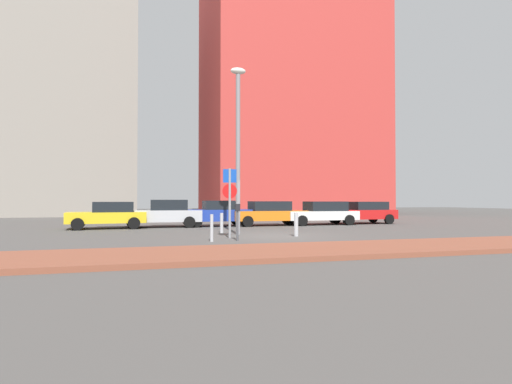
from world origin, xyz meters
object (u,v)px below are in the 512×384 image
(parked_car_yellow, at_px, (108,215))
(street_lamp, at_px, (238,137))
(parking_meter, at_px, (237,217))
(traffic_bollard_near, at_px, (296,224))
(parked_car_orange, at_px, (269,213))
(parked_car_white, at_px, (322,213))
(parked_car_red, at_px, (363,212))
(parked_car_blue, at_px, (218,213))
(traffic_bollard_mid, at_px, (222,223))
(parking_sign_post, at_px, (230,194))
(traffic_bollard_far, at_px, (212,228))
(parked_car_silver, at_px, (164,213))

(parked_car_yellow, xyz_separation_m, street_lamp, (5.90, -5.68, 3.66))
(parking_meter, distance_m, traffic_bollard_near, 3.14)
(parked_car_orange, distance_m, parked_car_white, 3.46)
(parked_car_red, bearing_deg, traffic_bollard_near, -135.08)
(parked_car_yellow, xyz_separation_m, parked_car_orange, (9.25, 0.21, 0.01))
(traffic_bollard_near, bearing_deg, parked_car_blue, 103.94)
(parked_car_red, distance_m, traffic_bollard_mid, 11.65)
(parked_car_blue, height_order, parking_sign_post, parking_sign_post)
(traffic_bollard_near, bearing_deg, parking_sign_post, -178.47)
(traffic_bollard_mid, bearing_deg, parking_meter, -92.29)
(parked_car_yellow, height_order, parking_meter, parked_car_yellow)
(traffic_bollard_far, bearing_deg, parked_car_blue, 77.67)
(traffic_bollard_mid, bearing_deg, parked_car_blue, 80.98)
(parked_car_blue, height_order, traffic_bollard_mid, parked_car_blue)
(parked_car_blue, height_order, traffic_bollard_far, parked_car_blue)
(parked_car_blue, xyz_separation_m, traffic_bollard_mid, (-0.80, -5.06, -0.32))
(parked_car_silver, distance_m, parking_sign_post, 8.18)
(parked_car_blue, xyz_separation_m, parking_meter, (-0.96, -8.92, 0.12))
(parked_car_yellow, height_order, parked_car_silver, parked_car_silver)
(parked_car_blue, bearing_deg, parked_car_silver, 179.65)
(traffic_bollard_far, bearing_deg, parked_car_red, 37.83)
(traffic_bollard_mid, bearing_deg, parked_car_orange, 51.26)
(parked_car_white, distance_m, traffic_bollard_far, 12.17)
(parked_car_white, xyz_separation_m, parking_meter, (-7.51, -8.57, 0.14))
(parked_car_silver, height_order, parked_car_blue, parked_car_silver)
(parked_car_yellow, xyz_separation_m, parking_sign_post, (5.14, -7.39, 1.03))
(street_lamp, relative_size, traffic_bollard_far, 7.42)
(street_lamp, bearing_deg, traffic_bollard_mid, 117.63)
(parking_meter, bearing_deg, parked_car_red, 40.03)
(parked_car_white, height_order, parking_meter, parked_car_white)
(parked_car_orange, xyz_separation_m, parking_meter, (-4.05, -8.72, 0.14))
(parking_meter, relative_size, traffic_bollard_far, 1.38)
(street_lamp, distance_m, traffic_bollard_near, 4.77)
(parked_car_orange, distance_m, parking_meter, 9.62)
(parked_car_white, height_order, street_lamp, street_lamp)
(parked_car_red, height_order, traffic_bollard_near, parked_car_red)
(parked_car_blue, distance_m, parked_car_orange, 3.10)
(parked_car_silver, bearing_deg, parked_car_blue, -0.35)
(parked_car_orange, height_order, parking_meter, parked_car_orange)
(parked_car_silver, distance_m, traffic_bollard_far, 9.14)
(parked_car_blue, distance_m, parking_sign_post, 7.93)
(parked_car_orange, relative_size, parked_car_white, 0.99)
(parked_car_white, xyz_separation_m, traffic_bollard_mid, (-7.36, -4.71, -0.30))
(parked_car_silver, relative_size, traffic_bollard_far, 4.49)
(parked_car_blue, xyz_separation_m, street_lamp, (-0.26, -6.10, 3.63))
(parking_sign_post, relative_size, traffic_bollard_mid, 3.02)
(parked_car_white, relative_size, traffic_bollard_mid, 4.88)
(parked_car_silver, relative_size, parked_car_white, 1.00)
(parked_car_yellow, xyz_separation_m, parking_meter, (5.20, -8.51, 0.15))
(parked_car_orange, relative_size, parking_sign_post, 1.60)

